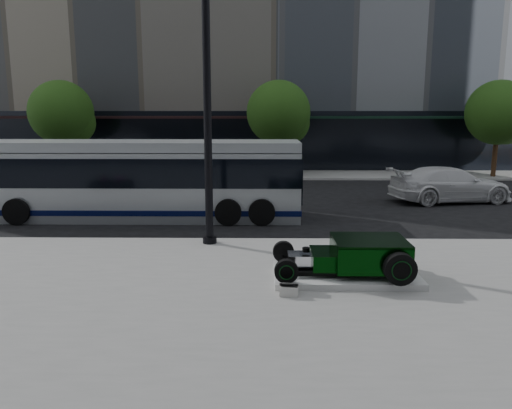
{
  "coord_description": "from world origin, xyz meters",
  "views": [
    {
      "loc": [
        0.07,
        -17.13,
        4.07
      ],
      "look_at": [
        -0.13,
        -2.02,
        1.2
      ],
      "focal_mm": 35.0,
      "sensor_mm": 36.0,
      "label": 1
    }
  ],
  "objects_px": {
    "lamppost": "(208,125)",
    "white_sedan": "(450,184)",
    "transit_bus": "(141,179)",
    "hot_rod": "(360,255)"
  },
  "relations": [
    {
      "from": "lamppost",
      "to": "white_sedan",
      "type": "xyz_separation_m",
      "value": [
        10.0,
        7.66,
        -2.87
      ]
    },
    {
      "from": "transit_bus",
      "to": "white_sedan",
      "type": "bearing_deg",
      "value": 15.11
    },
    {
      "from": "lamppost",
      "to": "transit_bus",
      "type": "distance_m",
      "value": 5.57
    },
    {
      "from": "white_sedan",
      "to": "lamppost",
      "type": "bearing_deg",
      "value": 117.33
    },
    {
      "from": "lamppost",
      "to": "white_sedan",
      "type": "bearing_deg",
      "value": 37.44
    },
    {
      "from": "hot_rod",
      "to": "transit_bus",
      "type": "xyz_separation_m",
      "value": [
        -6.93,
        7.3,
        0.79
      ]
    },
    {
      "from": "lamppost",
      "to": "transit_bus",
      "type": "relative_size",
      "value": 0.63
    },
    {
      "from": "hot_rod",
      "to": "white_sedan",
      "type": "bearing_deg",
      "value": 60.6
    },
    {
      "from": "hot_rod",
      "to": "transit_bus",
      "type": "height_order",
      "value": "transit_bus"
    },
    {
      "from": "transit_bus",
      "to": "white_sedan",
      "type": "height_order",
      "value": "transit_bus"
    }
  ]
}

